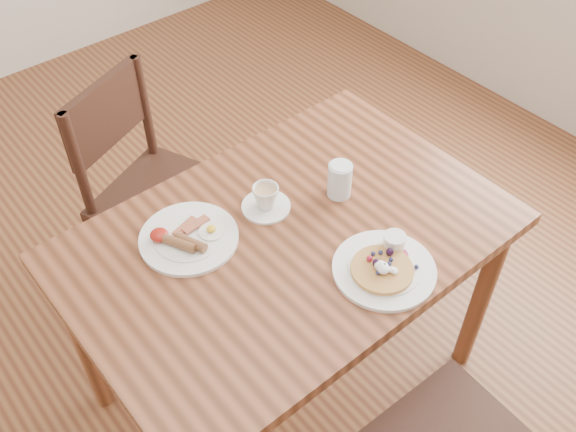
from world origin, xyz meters
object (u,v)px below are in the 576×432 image
object	(u,v)px
teacup_saucer	(266,199)
breakfast_plate	(188,238)
pancake_plate	(385,266)
dining_table	(288,258)
chair_far	(152,186)
water_glass	(340,180)

from	to	relation	value
teacup_saucer	breakfast_plate	bearing A→B (deg)	171.31
pancake_plate	breakfast_plate	distance (m)	0.53
dining_table	chair_far	world-z (taller)	chair_far
breakfast_plate	water_glass	distance (m)	0.46
dining_table	teacup_saucer	bearing A→B (deg)	81.72
dining_table	water_glass	size ratio (longest dim) A/B	11.22
dining_table	pancake_plate	distance (m)	0.30
chair_far	water_glass	bearing A→B (deg)	91.07
chair_far	breakfast_plate	distance (m)	0.60
chair_far	pancake_plate	bearing A→B (deg)	78.11
pancake_plate	water_glass	bearing A→B (deg)	69.83
teacup_saucer	water_glass	xyz separation A→B (m)	(0.20, -0.09, 0.02)
chair_far	water_glass	size ratio (longest dim) A/B	8.23
pancake_plate	water_glass	world-z (taller)	water_glass
water_glass	dining_table	bearing A→B (deg)	-172.41
breakfast_plate	water_glass	xyz separation A→B (m)	(0.44, -0.13, 0.04)
dining_table	breakfast_plate	bearing A→B (deg)	145.21
chair_far	teacup_saucer	size ratio (longest dim) A/B	6.29
chair_far	pancake_plate	distance (m)	0.99
dining_table	teacup_saucer	xyz separation A→B (m)	(0.02, 0.12, 0.13)
dining_table	water_glass	xyz separation A→B (m)	(0.22, 0.03, 0.15)
pancake_plate	chair_far	bearing A→B (deg)	100.97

